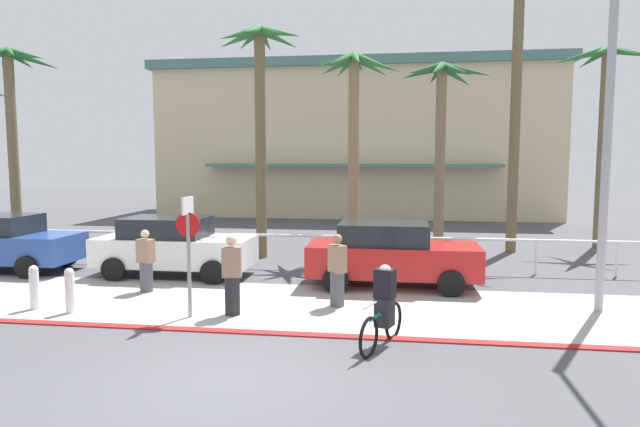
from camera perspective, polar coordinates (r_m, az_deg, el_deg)
ground_plane at (r=18.18m, az=-0.18°, el=-4.83°), size 80.00×80.00×0.00m
sidewalk_strip at (r=12.61m, az=-3.98°, el=-9.58°), size 44.00×4.00×0.02m
curb_paint at (r=10.74m, az=-6.24°, el=-12.32°), size 44.00×0.24×0.03m
building_backdrop at (r=33.80m, az=3.88°, el=7.64°), size 23.22×9.42×8.86m
rail_fence at (r=16.58m, az=-0.92°, el=-2.93°), size 26.40×0.08×1.04m
stop_sign_bike_lane at (r=11.63m, az=-13.65°, el=-2.63°), size 0.52×0.56×2.56m
bollard_1 at (r=13.68m, az=-27.81°, el=-6.83°), size 0.20×0.20×1.00m
bollard_3 at (r=13.01m, az=-24.78°, el=-7.32°), size 0.20×0.20×1.00m
streetlight_curb at (r=12.95m, az=28.40°, el=9.21°), size 0.24×2.54×7.50m
palm_tree_1 at (r=22.84m, az=-29.82°, el=10.59°), size 3.14×3.16×7.31m
palm_tree_2 at (r=18.46m, az=-6.33°, el=13.29°), size 2.85×3.50×7.69m
palm_tree_3 at (r=18.57m, az=3.64°, el=11.72°), size 2.89×3.01×6.89m
palm_tree_4 at (r=19.46m, az=12.69°, el=10.53°), size 3.14×3.42×6.64m
palm_tree_5 at (r=20.81m, az=19.96°, el=15.40°), size 2.94×3.43×9.90m
palm_tree_6 at (r=22.88m, az=27.71°, el=10.37°), size 3.78×2.94×7.48m
car_blue_0 at (r=18.74m, az=-30.45°, el=-2.61°), size 4.40×2.02×1.69m
car_white_1 at (r=16.06m, az=-15.12°, el=-3.29°), size 4.40×2.02×1.69m
car_red_2 at (r=14.32m, az=7.45°, el=-4.22°), size 4.40×2.02×1.69m
cyclist_teal_0 at (r=9.89m, az=6.69°, el=-9.81°), size 0.73×1.71×1.50m
pedestrian_0 at (r=11.76m, az=-9.21°, el=-6.72°), size 0.44×0.37×1.75m
pedestrian_1 at (r=14.32m, az=-17.81°, el=-5.05°), size 0.45×0.39×1.58m
pedestrian_2 at (r=12.31m, az=1.82°, el=-6.31°), size 0.46×0.47×1.67m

